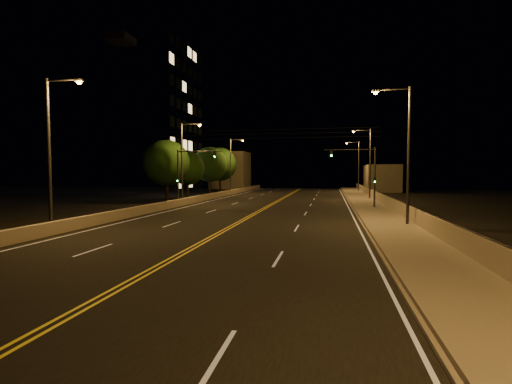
% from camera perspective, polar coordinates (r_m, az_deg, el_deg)
% --- Properties ---
extents(road, '(18.00, 120.00, 0.02)m').
position_cam_1_polar(road, '(26.47, -3.40, -5.11)').
color(road, black).
rests_on(road, ground).
extents(sidewalk, '(3.60, 120.00, 0.30)m').
position_cam_1_polar(sidewalk, '(25.92, 20.46, -5.17)').
color(sidewalk, gray).
rests_on(sidewalk, ground).
extents(curb, '(0.14, 120.00, 0.15)m').
position_cam_1_polar(curb, '(25.70, 16.32, -5.34)').
color(curb, gray).
rests_on(curb, ground).
extents(parapet_wall, '(0.30, 120.00, 1.00)m').
position_cam_1_polar(parapet_wall, '(26.14, 24.07, -3.74)').
color(parapet_wall, gray).
rests_on(parapet_wall, sidewalk).
extents(jersey_barrier, '(0.45, 120.00, 0.79)m').
position_cam_1_polar(jersey_barrier, '(30.40, -21.52, -3.53)').
color(jersey_barrier, gray).
rests_on(jersey_barrier, ground).
extents(distant_building_right, '(6.00, 10.00, 5.19)m').
position_cam_1_polar(distant_building_right, '(76.46, 18.77, 2.03)').
color(distant_building_right, gray).
rests_on(distant_building_right, ground).
extents(distant_building_left, '(8.00, 8.00, 8.34)m').
position_cam_1_polar(distant_building_left, '(85.73, -3.97, 3.34)').
color(distant_building_left, gray).
rests_on(distant_building_left, ground).
extents(parapet_rail, '(0.06, 120.00, 0.06)m').
position_cam_1_polar(parapet_rail, '(26.09, 24.09, -2.58)').
color(parapet_rail, black).
rests_on(parapet_rail, parapet_wall).
extents(lane_markings, '(17.32, 116.00, 0.00)m').
position_cam_1_polar(lane_markings, '(26.40, -3.44, -5.11)').
color(lane_markings, silver).
rests_on(lane_markings, road).
extents(streetlight_1, '(2.55, 0.28, 9.44)m').
position_cam_1_polar(streetlight_1, '(26.78, 21.90, 6.40)').
color(streetlight_1, '#2D2D33').
rests_on(streetlight_1, ground).
extents(streetlight_2, '(2.55, 0.28, 9.44)m').
position_cam_1_polar(streetlight_2, '(51.11, 16.87, 4.81)').
color(streetlight_2, '#2D2D33').
rests_on(streetlight_2, ground).
extents(streetlight_3, '(2.55, 0.28, 9.44)m').
position_cam_1_polar(streetlight_3, '(71.34, 15.32, 4.31)').
color(streetlight_3, '#2D2D33').
rests_on(streetlight_3, ground).
extents(streetlight_4, '(2.55, 0.28, 9.44)m').
position_cam_1_polar(streetlight_4, '(25.89, -28.81, 6.36)').
color(streetlight_4, '#2D2D33').
rests_on(streetlight_4, ground).
extents(streetlight_5, '(2.55, 0.28, 9.44)m').
position_cam_1_polar(streetlight_5, '(43.72, -11.02, 5.20)').
color(streetlight_5, '#2D2D33').
rests_on(streetlight_5, ground).
extents(streetlight_6, '(2.55, 0.28, 9.44)m').
position_cam_1_polar(streetlight_6, '(63.90, -3.71, 4.56)').
color(streetlight_6, '#2D2D33').
rests_on(streetlight_6, ground).
extents(traffic_signal_right, '(5.11, 0.31, 6.23)m').
position_cam_1_polar(traffic_signal_right, '(38.48, 16.36, 3.18)').
color(traffic_signal_right, '#2D2D33').
rests_on(traffic_signal_right, ground).
extents(traffic_signal_left, '(5.11, 0.31, 6.23)m').
position_cam_1_polar(traffic_signal_left, '(41.36, -10.65, 3.24)').
color(traffic_signal_left, '#2D2D33').
rests_on(traffic_signal_left, ground).
extents(overhead_wires, '(22.00, 0.03, 0.83)m').
position_cam_1_polar(overhead_wires, '(35.65, 0.51, 8.91)').
color(overhead_wires, black).
extents(building_tower, '(24.00, 15.00, 26.92)m').
position_cam_1_polar(building_tower, '(68.72, -20.00, 10.52)').
color(building_tower, gray).
rests_on(building_tower, ground).
extents(tree_0, '(5.73, 5.73, 7.76)m').
position_cam_1_polar(tree_0, '(47.33, -13.58, 4.34)').
color(tree_0, black).
rests_on(tree_0, ground).
extents(tree_1, '(5.11, 5.11, 6.92)m').
position_cam_1_polar(tree_1, '(56.11, -10.52, 3.63)').
color(tree_1, black).
rests_on(tree_1, ground).
extents(tree_2, '(5.94, 5.94, 8.05)m').
position_cam_1_polar(tree_2, '(63.68, -7.12, 4.23)').
color(tree_2, black).
rests_on(tree_2, ground).
extents(tree_3, '(6.08, 6.08, 8.24)m').
position_cam_1_polar(tree_3, '(67.71, -5.58, 4.27)').
color(tree_3, black).
rests_on(tree_3, ground).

